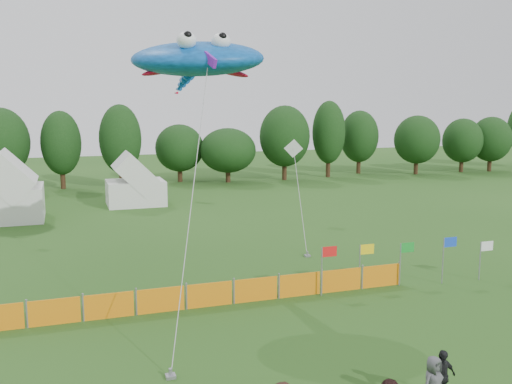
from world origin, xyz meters
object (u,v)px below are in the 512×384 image
object	(u,v)px
spectator_e	(433,384)
stingray_kite	(196,60)
tent_right	(135,185)
spectator_d	(442,377)
tent_left	(10,192)
barrier_fence	(209,295)

from	to	relation	value
spectator_e	stingray_kite	bearing A→B (deg)	85.80
tent_right	spectator_d	world-z (taller)	tent_right
tent_left	tent_right	world-z (taller)	tent_left
tent_left	spectator_e	xyz separation A→B (m)	(12.85, -31.10, -1.24)
barrier_fence	stingray_kite	bearing A→B (deg)	86.62
tent_left	stingray_kite	bearing A→B (deg)	-64.09
stingray_kite	barrier_fence	bearing A→B (deg)	-93.38
stingray_kite	spectator_d	bearing A→B (deg)	-70.95
tent_left	spectator_e	bearing A→B (deg)	-67.56
barrier_fence	stingray_kite	distance (m)	9.85
tent_right	barrier_fence	bearing A→B (deg)	-90.16
barrier_fence	spectator_d	xyz separation A→B (m)	(4.23, -9.46, 0.27)
barrier_fence	spectator_d	size ratio (longest dim) A/B	11.57
spectator_d	tent_right	bearing A→B (deg)	94.41
tent_left	tent_right	distance (m)	9.79
spectator_d	spectator_e	bearing A→B (deg)	-153.84
stingray_kite	tent_left	bearing A→B (deg)	115.91
tent_right	stingray_kite	xyz separation A→B (m)	(0.07, -22.44, 8.40)
spectator_e	stingray_kite	world-z (taller)	stingray_kite
spectator_e	stingray_kite	distance (m)	15.68
barrier_fence	spectator_e	size ratio (longest dim) A/B	11.57
tent_right	stingray_kite	size ratio (longest dim) A/B	0.31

